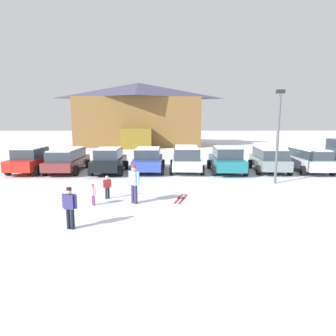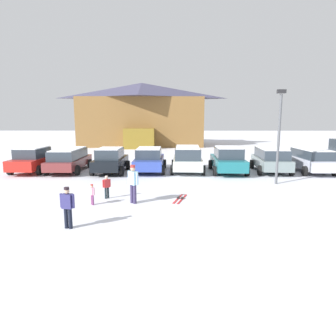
{
  "view_description": "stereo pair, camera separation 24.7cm",
  "coord_description": "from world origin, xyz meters",
  "px_view_note": "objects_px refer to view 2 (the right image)",
  "views": [
    {
      "loc": [
        -0.0,
        -7.73,
        3.63
      ],
      "look_at": [
        0.08,
        7.61,
        1.07
      ],
      "focal_mm": 32.0,
      "sensor_mm": 36.0,
      "label": 1
    },
    {
      "loc": [
        0.25,
        -7.73,
        3.63
      ],
      "look_at": [
        0.08,
        7.61,
        1.07
      ],
      "focal_mm": 32.0,
      "sensor_mm": 36.0,
      "label": 2
    }
  ],
  "objects_px": {
    "ski_lodge": "(142,114)",
    "parked_white_suv": "(188,158)",
    "parked_maroon_van": "(69,159)",
    "skier_child_in_pink_snowsuit": "(92,193)",
    "skier_adult_in_blue_parka": "(133,182)",
    "pair_of_skis": "(180,199)",
    "parked_grey_wagon": "(271,159)",
    "skier_child_in_red_jacket": "(107,186)",
    "parked_blue_hatchback": "(149,159)",
    "parked_red_sedan": "(34,159)",
    "parked_teal_hatchback": "(228,160)",
    "parked_silver_wagon": "(311,159)",
    "parked_black_sedan": "(110,160)",
    "skier_teen_in_navy_coat": "(67,205)",
    "lamp_post": "(279,132)"
  },
  "relations": [
    {
      "from": "ski_lodge",
      "to": "parked_white_suv",
      "type": "xyz_separation_m",
      "value": [
        5.07,
        -20.65,
        -3.24
      ]
    },
    {
      "from": "parked_maroon_van",
      "to": "skier_child_in_pink_snowsuit",
      "type": "relative_size",
      "value": 5.36
    },
    {
      "from": "skier_adult_in_blue_parka",
      "to": "pair_of_skis",
      "type": "xyz_separation_m",
      "value": [
        2.04,
        0.68,
        -0.92
      ]
    },
    {
      "from": "parked_grey_wagon",
      "to": "skier_child_in_red_jacket",
      "type": "relative_size",
      "value": 4.09
    },
    {
      "from": "parked_blue_hatchback",
      "to": "parked_red_sedan",
      "type": "bearing_deg",
      "value": -179.64
    },
    {
      "from": "parked_teal_hatchback",
      "to": "parked_maroon_van",
      "type": "bearing_deg",
      "value": 178.3
    },
    {
      "from": "parked_silver_wagon",
      "to": "parked_blue_hatchback",
      "type": "bearing_deg",
      "value": 178.87
    },
    {
      "from": "parked_black_sedan",
      "to": "parked_blue_hatchback",
      "type": "xyz_separation_m",
      "value": [
        2.58,
        0.44,
        -0.01
      ]
    },
    {
      "from": "parked_grey_wagon",
      "to": "parked_red_sedan",
      "type": "bearing_deg",
      "value": 179.83
    },
    {
      "from": "parked_white_suv",
      "to": "pair_of_skis",
      "type": "height_order",
      "value": "parked_white_suv"
    },
    {
      "from": "parked_grey_wagon",
      "to": "skier_child_in_pink_snowsuit",
      "type": "height_order",
      "value": "parked_grey_wagon"
    },
    {
      "from": "skier_child_in_pink_snowsuit",
      "to": "pair_of_skis",
      "type": "distance_m",
      "value": 3.89
    },
    {
      "from": "parked_white_suv",
      "to": "parked_blue_hatchback",
      "type": "bearing_deg",
      "value": 179.25
    },
    {
      "from": "ski_lodge",
      "to": "parked_grey_wagon",
      "type": "distance_m",
      "value": 23.56
    },
    {
      "from": "skier_child_in_red_jacket",
      "to": "skier_teen_in_navy_coat",
      "type": "bearing_deg",
      "value": -97.26
    },
    {
      "from": "parked_red_sedan",
      "to": "parked_maroon_van",
      "type": "distance_m",
      "value": 2.38
    },
    {
      "from": "parked_red_sedan",
      "to": "skier_child_in_red_jacket",
      "type": "xyz_separation_m",
      "value": [
        6.47,
        -6.96,
        -0.26
      ]
    },
    {
      "from": "parked_blue_hatchback",
      "to": "skier_child_in_pink_snowsuit",
      "type": "bearing_deg",
      "value": -102.85
    },
    {
      "from": "parked_grey_wagon",
      "to": "skier_child_in_red_jacket",
      "type": "height_order",
      "value": "parked_grey_wagon"
    },
    {
      "from": "parked_grey_wagon",
      "to": "skier_child_in_pink_snowsuit",
      "type": "relative_size",
      "value": 4.8
    },
    {
      "from": "skier_adult_in_blue_parka",
      "to": "parked_red_sedan",
      "type": "bearing_deg",
      "value": 135.2
    },
    {
      "from": "parked_silver_wagon",
      "to": "skier_adult_in_blue_parka",
      "type": "height_order",
      "value": "skier_adult_in_blue_parka"
    },
    {
      "from": "parked_blue_hatchback",
      "to": "pair_of_skis",
      "type": "height_order",
      "value": "parked_blue_hatchback"
    },
    {
      "from": "parked_white_suv",
      "to": "skier_adult_in_blue_parka",
      "type": "relative_size",
      "value": 2.57
    },
    {
      "from": "parked_white_suv",
      "to": "skier_adult_in_blue_parka",
      "type": "bearing_deg",
      "value": -109.51
    },
    {
      "from": "parked_black_sedan",
      "to": "parked_blue_hatchback",
      "type": "relative_size",
      "value": 0.91
    },
    {
      "from": "skier_teen_in_navy_coat",
      "to": "ski_lodge",
      "type": "bearing_deg",
      "value": 90.98
    },
    {
      "from": "parked_red_sedan",
      "to": "parked_grey_wagon",
      "type": "height_order",
      "value": "parked_red_sedan"
    },
    {
      "from": "ski_lodge",
      "to": "parked_white_suv",
      "type": "distance_m",
      "value": 21.51
    },
    {
      "from": "parked_white_suv",
      "to": "pair_of_skis",
      "type": "relative_size",
      "value": 2.57
    },
    {
      "from": "parked_maroon_van",
      "to": "skier_adult_in_blue_parka",
      "type": "relative_size",
      "value": 2.87
    },
    {
      "from": "parked_blue_hatchback",
      "to": "lamp_post",
      "type": "distance_m",
      "value": 8.56
    },
    {
      "from": "parked_grey_wagon",
      "to": "parked_silver_wagon",
      "type": "height_order",
      "value": "parked_grey_wagon"
    },
    {
      "from": "parked_grey_wagon",
      "to": "lamp_post",
      "type": "bearing_deg",
      "value": -103.67
    },
    {
      "from": "parked_blue_hatchback",
      "to": "skier_child_in_pink_snowsuit",
      "type": "distance_m",
      "value": 8.26
    },
    {
      "from": "ski_lodge",
      "to": "parked_red_sedan",
      "type": "bearing_deg",
      "value": -104.77
    },
    {
      "from": "parked_black_sedan",
      "to": "skier_child_in_red_jacket",
      "type": "xyz_separation_m",
      "value": [
        1.14,
        -6.57,
        -0.25
      ]
    },
    {
      "from": "parked_black_sedan",
      "to": "skier_teen_in_navy_coat",
      "type": "bearing_deg",
      "value": -86.36
    },
    {
      "from": "ski_lodge",
      "to": "skier_child_in_pink_snowsuit",
      "type": "xyz_separation_m",
      "value": [
        0.62,
        -28.67,
        -3.66
      ]
    },
    {
      "from": "parked_blue_hatchback",
      "to": "skier_teen_in_navy_coat",
      "type": "height_order",
      "value": "parked_blue_hatchback"
    },
    {
      "from": "parked_white_suv",
      "to": "lamp_post",
      "type": "height_order",
      "value": "lamp_post"
    },
    {
      "from": "ski_lodge",
      "to": "pair_of_skis",
      "type": "bearing_deg",
      "value": -81.05
    },
    {
      "from": "skier_child_in_red_jacket",
      "to": "skier_teen_in_navy_coat",
      "type": "relative_size",
      "value": 0.74
    },
    {
      "from": "parked_teal_hatchback",
      "to": "pair_of_skis",
      "type": "relative_size",
      "value": 2.68
    },
    {
      "from": "ski_lodge",
      "to": "skier_child_in_red_jacket",
      "type": "xyz_separation_m",
      "value": [
        1.02,
        -27.63,
        -3.57
      ]
    },
    {
      "from": "parked_maroon_van",
      "to": "pair_of_skis",
      "type": "bearing_deg",
      "value": -43.68
    },
    {
      "from": "skier_child_in_pink_snowsuit",
      "to": "pair_of_skis",
      "type": "height_order",
      "value": "skier_child_in_pink_snowsuit"
    },
    {
      "from": "pair_of_skis",
      "to": "lamp_post",
      "type": "distance_m",
      "value": 6.99
    },
    {
      "from": "ski_lodge",
      "to": "lamp_post",
      "type": "xyz_separation_m",
      "value": [
        9.83,
        -24.46,
        -1.25
      ]
    },
    {
      "from": "ski_lodge",
      "to": "parked_grey_wagon",
      "type": "relative_size",
      "value": 3.86
    }
  ]
}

